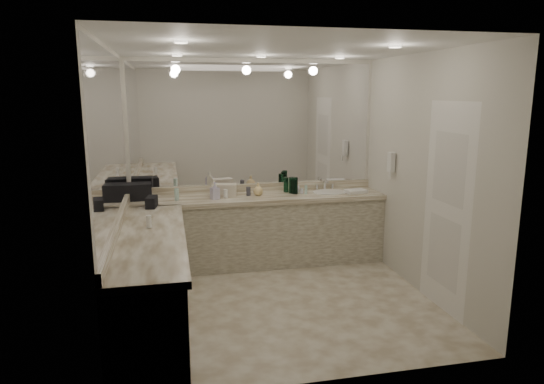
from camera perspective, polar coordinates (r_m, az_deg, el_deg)
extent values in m
plane|color=beige|center=(5.29, 0.85, -12.68)|extent=(3.20, 3.20, 0.00)
plane|color=white|center=(4.84, 0.95, 16.61)|extent=(3.20, 3.20, 0.00)
cube|color=beige|center=(6.36, -2.15, 3.66)|extent=(3.20, 0.02, 2.60)
cube|color=beige|center=(4.81, -18.02, 0.53)|extent=(0.02, 3.00, 2.60)
cube|color=beige|center=(5.49, 17.41, 1.87)|extent=(0.02, 3.00, 2.60)
cube|color=beige|center=(6.25, -1.61, -4.73)|extent=(3.20, 0.60, 0.84)
cube|color=beige|center=(6.13, -1.62, -0.71)|extent=(3.20, 0.64, 0.06)
cube|color=beige|center=(4.74, -14.04, -10.50)|extent=(0.60, 2.40, 0.84)
cube|color=beige|center=(4.59, -14.19, -5.28)|extent=(0.64, 2.42, 0.06)
cube|color=beige|center=(6.39, -2.10, 0.53)|extent=(3.20, 0.04, 0.10)
cube|color=beige|center=(4.88, -17.53, -3.50)|extent=(0.04, 3.00, 0.10)
cube|color=white|center=(6.30, -2.17, 7.93)|extent=(3.12, 0.01, 1.55)
cube|color=white|center=(4.74, -18.23, 6.17)|extent=(0.01, 2.92, 1.55)
cylinder|color=white|center=(6.37, 6.79, -0.09)|extent=(0.44, 0.44, 0.03)
cube|color=silver|center=(6.55, 6.21, 0.92)|extent=(0.24, 0.16, 0.14)
cube|color=white|center=(6.07, 13.85, 3.43)|extent=(0.06, 0.10, 0.24)
cube|color=white|center=(5.11, 19.85, -1.85)|extent=(0.02, 0.82, 2.10)
cube|color=black|center=(6.10, -15.67, 0.06)|extent=(0.37, 0.24, 0.21)
cube|color=black|center=(5.66, -13.98, -1.12)|extent=(0.14, 0.25, 0.13)
cube|color=beige|center=(6.15, -5.43, 0.27)|extent=(0.28, 0.20, 0.15)
cube|color=white|center=(6.39, 9.84, 0.10)|extent=(0.29, 0.21, 0.04)
cylinder|color=white|center=(4.78, -14.28, -3.50)|extent=(0.05, 0.05, 0.12)
imported|color=white|center=(6.02, -6.83, 0.39)|extent=(0.11, 0.11, 0.23)
imported|color=silver|center=(5.95, -6.74, 0.16)|extent=(0.12, 0.12, 0.21)
imported|color=#E9CA86|center=(6.13, -1.65, 0.35)|extent=(0.14, 0.14, 0.16)
cylinder|color=#104327|center=(6.22, 2.73, 0.76)|extent=(0.07, 0.07, 0.22)
cylinder|color=#104327|center=(6.33, 1.67, 0.86)|extent=(0.07, 0.07, 0.20)
cylinder|color=#104327|center=(6.25, 2.53, 0.66)|extent=(0.07, 0.07, 0.18)
cylinder|color=#104327|center=(6.27, 2.33, 0.81)|extent=(0.07, 0.07, 0.21)
cylinder|color=silver|center=(6.22, 4.01, 0.28)|extent=(0.04, 0.04, 0.12)
cylinder|color=silver|center=(6.33, 3.03, 0.37)|extent=(0.04, 0.04, 0.09)
cylinder|color=silver|center=(5.96, -11.15, -0.28)|extent=(0.05, 0.05, 0.15)
cylinder|color=white|center=(6.01, -5.46, -0.20)|extent=(0.05, 0.05, 0.11)
cylinder|color=#3F3F4C|center=(6.13, -2.79, 0.09)|extent=(0.06, 0.06, 0.11)
cylinder|color=silver|center=(6.27, 3.51, 0.13)|extent=(0.04, 0.04, 0.07)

